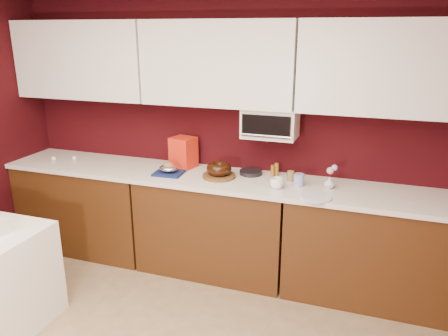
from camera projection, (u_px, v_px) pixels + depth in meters
name	position (u px, v px, depth m)	size (l,w,h in m)	color
wall_back	(225.00, 130.00, 3.97)	(4.00, 0.02, 2.50)	black
base_cabinet_left	(89.00, 207.00, 4.35)	(1.31, 0.58, 0.86)	#43240D
base_cabinet_center	(214.00, 226.00, 3.94)	(1.31, 0.58, 0.86)	#43240D
base_cabinet_right	(369.00, 249.00, 3.52)	(1.31, 0.58, 0.86)	#43240D
countertop	(214.00, 179.00, 3.80)	(4.00, 0.62, 0.04)	silver
upper_cabinet_left	(84.00, 60.00, 4.05)	(1.31, 0.33, 0.70)	white
upper_cabinet_center	(219.00, 63.00, 3.64)	(1.31, 0.33, 0.70)	white
upper_cabinet_right	(389.00, 68.00, 3.22)	(1.31, 0.33, 0.70)	white
toaster_oven	(270.00, 122.00, 3.66)	(0.45, 0.30, 0.25)	white
toaster_oven_door	(266.00, 126.00, 3.52)	(0.40, 0.02, 0.18)	black
toaster_oven_handle	(265.00, 136.00, 3.53)	(0.02, 0.02, 0.42)	silver
cake_base	(219.00, 176.00, 3.77)	(0.29, 0.29, 0.03)	brown
bundt_cake	(219.00, 169.00, 3.75)	(0.22, 0.22, 0.09)	black
navy_towel	(169.00, 173.00, 3.85)	(0.25, 0.21, 0.02)	#141F4C
foil_ham_nest	(168.00, 168.00, 3.84)	(0.17, 0.14, 0.06)	white
roasted_ham	(168.00, 165.00, 3.83)	(0.09, 0.08, 0.06)	#A16749
pandoro_box	(183.00, 152.00, 4.02)	(0.21, 0.19, 0.28)	#B90C12
dark_pan	(251.00, 172.00, 3.85)	(0.20, 0.20, 0.04)	black
coffee_mug	(277.00, 182.00, 3.49)	(0.09, 0.09, 0.10)	white
blue_jar	(299.00, 180.00, 3.55)	(0.08, 0.08, 0.10)	#1B3398
flower_vase	(329.00, 182.00, 3.50)	(0.07, 0.07, 0.11)	silver
flower_pink	(330.00, 171.00, 3.47)	(0.06, 0.06, 0.06)	pink
flower_blue	(335.00, 168.00, 3.47)	(0.05, 0.05, 0.05)	#8CB8E0
china_plate	(316.00, 197.00, 3.30)	(0.23, 0.23, 0.01)	white
amber_bottle	(276.00, 169.00, 3.80)	(0.04, 0.04, 0.11)	olive
paper_cup	(291.00, 176.00, 3.67)	(0.06, 0.06, 0.09)	olive
egg_left	(54.00, 158.00, 4.25)	(0.05, 0.04, 0.04)	white
egg_right	(74.00, 158.00, 4.27)	(0.05, 0.04, 0.04)	white
amber_bottle_tall	(272.00, 171.00, 3.77)	(0.03, 0.03, 0.10)	brown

